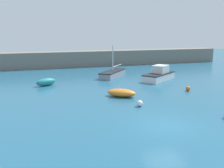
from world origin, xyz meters
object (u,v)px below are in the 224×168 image
(fishing_dinghy_green, at_px, (46,82))
(rowboat_blue_near, at_px, (121,93))
(motorboat_with_cabin, at_px, (159,75))
(mooring_buoy_orange, at_px, (188,89))
(mooring_buoy_white, at_px, (140,103))
(sailboat_twin_hulled, at_px, (113,73))

(fishing_dinghy_green, relative_size, rowboat_blue_near, 0.86)
(motorboat_with_cabin, distance_m, rowboat_blue_near, 9.53)
(fishing_dinghy_green, bearing_deg, mooring_buoy_orange, -56.27)
(motorboat_with_cabin, height_order, mooring_buoy_white, motorboat_with_cabin)
(mooring_buoy_orange, bearing_deg, motorboat_with_cabin, 89.01)
(rowboat_blue_near, bearing_deg, sailboat_twin_hulled, -66.85)
(fishing_dinghy_green, height_order, rowboat_blue_near, fishing_dinghy_green)
(sailboat_twin_hulled, relative_size, fishing_dinghy_green, 2.08)
(fishing_dinghy_green, bearing_deg, rowboat_blue_near, -76.97)
(motorboat_with_cabin, distance_m, fishing_dinghy_green, 13.63)
(mooring_buoy_orange, bearing_deg, mooring_buoy_white, -153.86)
(fishing_dinghy_green, xyz_separation_m, mooring_buoy_white, (6.54, -10.61, -0.17))
(mooring_buoy_orange, bearing_deg, sailboat_twin_hulled, 114.07)
(fishing_dinghy_green, bearing_deg, sailboat_twin_hulled, -9.20)
(sailboat_twin_hulled, height_order, rowboat_blue_near, sailboat_twin_hulled)
(fishing_dinghy_green, bearing_deg, motorboat_with_cabin, -32.62)
(mooring_buoy_white, bearing_deg, mooring_buoy_orange, 26.14)
(mooring_buoy_orange, relative_size, mooring_buoy_white, 0.94)
(rowboat_blue_near, bearing_deg, motorboat_with_cabin, -102.56)
(sailboat_twin_hulled, relative_size, motorboat_with_cabin, 0.97)
(motorboat_with_cabin, relative_size, mooring_buoy_white, 10.83)
(motorboat_with_cabin, xyz_separation_m, mooring_buoy_white, (-7.05, -9.55, -0.41))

